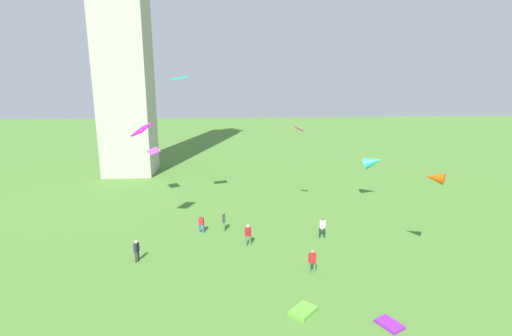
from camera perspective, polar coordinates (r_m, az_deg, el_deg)
person_0 at (r=30.25m, az=-17.29°, el=-11.47°), size 0.36×0.50×1.66m
person_1 at (r=34.43m, az=-4.80°, el=-7.77°), size 0.28×0.53×1.70m
person_2 at (r=27.51m, az=8.34°, el=-13.39°), size 0.54×0.38×1.79m
person_3 at (r=33.41m, az=9.81°, el=-8.50°), size 0.56×0.28×1.80m
person_4 at (r=34.30m, az=-8.10°, el=-8.08°), size 0.47×0.37×1.57m
person_5 at (r=31.43m, az=-1.20°, el=-9.72°), size 0.54×0.48×1.81m
kite_flying_0 at (r=32.69m, az=-16.57°, el=5.50°), size 1.68×2.11×1.06m
kite_flying_1 at (r=29.75m, az=25.01°, el=-1.30°), size 1.48×1.44×0.90m
kite_flying_2 at (r=37.64m, az=-11.43°, el=12.92°), size 1.80×1.42×0.42m
kite_flying_3 at (r=43.25m, az=16.96°, el=0.92°), size 2.48×2.12×1.84m
kite_flying_4 at (r=44.46m, az=-14.93°, el=2.44°), size 1.76×1.94×0.63m
kite_flying_5 at (r=37.77m, az=6.38°, el=5.82°), size 0.95×0.91×0.57m
kite_bundle_0 at (r=23.90m, az=7.01°, el=-20.28°), size 1.88×1.90×0.23m
kite_bundle_1 at (r=23.92m, az=19.22°, el=-21.04°), size 1.49×1.67×0.17m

